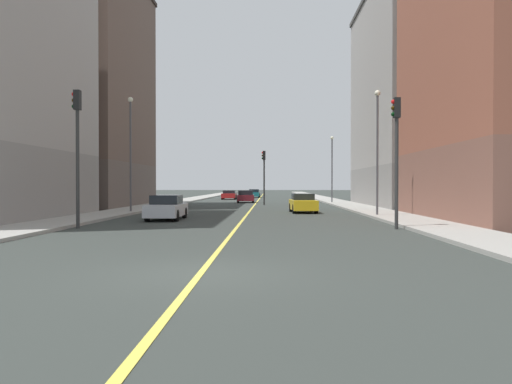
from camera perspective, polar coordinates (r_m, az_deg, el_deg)
name	(u,v)px	position (r m, az deg, el deg)	size (l,w,h in m)	color
ground_plane	(201,273)	(11.58, -6.23, -9.09)	(400.00, 400.00, 0.00)	#323733
sidewalk_left	(334,201)	(60.81, 8.79, -1.04)	(3.06, 168.00, 0.15)	#9E9B93
sidewalk_right	(181,201)	(61.28, -8.50, -1.03)	(3.06, 168.00, 0.15)	#9E9B93
lane_center_stripe	(257,202)	(60.35, 0.11, -1.11)	(0.16, 154.00, 0.01)	#E5D14C
building_left_near	(509,62)	(32.70, 26.65, 12.98)	(8.97, 16.18, 17.87)	brown
building_left_mid	(414,99)	(50.47, 17.34, 10.02)	(8.97, 19.71, 20.23)	gray
building_right_midblock	(89,90)	(49.68, -18.30, 10.88)	(8.97, 16.36, 21.46)	brown
traffic_light_left_near	(396,144)	(23.65, 15.53, 5.22)	(0.40, 0.32, 5.91)	#2D2D2D
traffic_light_right_near	(77,140)	(24.62, -19.50, 5.59)	(0.40, 0.32, 6.32)	#2D2D2D
traffic_light_median_far	(264,170)	(50.94, 0.90, 2.54)	(0.40, 0.32, 5.44)	#2D2D2D
street_lamp_left_near	(377,140)	(32.56, 13.51, 5.71)	(0.36, 0.36, 7.75)	#4C4C51
street_lamp_right_near	(131,143)	(36.74, -13.95, 5.37)	(0.36, 0.36, 8.03)	#4C4C51
street_lamp_left_far	(332,162)	(55.27, 8.56, 3.33)	(0.36, 0.36, 7.12)	#4C4C51
car_maroon	(246,197)	(57.85, -1.18, -0.53)	(2.07, 4.03, 1.40)	maroon
car_silver	(167,208)	(29.51, -10.03, -1.77)	(1.85, 4.56, 1.42)	silver
car_yellow	(303,203)	(36.72, 5.32, -1.29)	(1.92, 4.21, 1.38)	gold
car_red	(229,195)	(70.83, -3.05, -0.34)	(1.97, 3.93, 1.27)	red
car_teal	(254,194)	(81.32, -0.20, -0.17)	(1.87, 4.58, 1.34)	#196670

